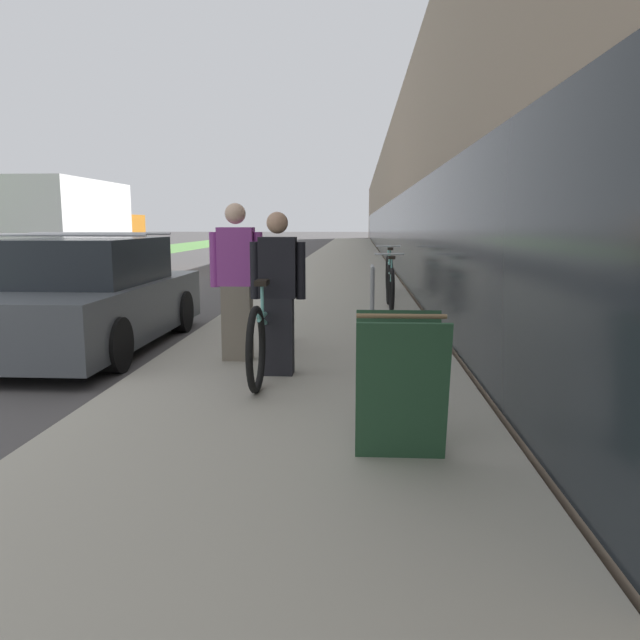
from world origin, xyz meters
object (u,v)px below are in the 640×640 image
Objects in this scene: parked_sedan_curbside at (88,299)px; moving_truck at (67,231)px; person_rider at (278,294)px; sandwich_board_sign at (400,384)px; person_bystander at (237,282)px; tandem_bicycle at (273,327)px; cruiser_bike_middle at (389,274)px; cruiser_bike_nearest at (390,286)px; bike_rack_hoop at (372,288)px.

moving_truck is at bearing 116.44° from parked_sedan_curbside.
sandwich_board_sign is (1.03, -2.04, -0.33)m from person_rider.
moving_truck is (-6.84, 10.59, 0.41)m from person_bystander.
person_bystander reaches higher than parked_sedan_curbside.
person_bystander reaches higher than tandem_bicycle.
person_bystander reaches higher than cruiser_bike_middle.
moving_truck is (-8.77, 4.06, 0.84)m from cruiser_bike_middle.
person_bystander is (-0.52, 0.63, 0.05)m from person_rider.
bike_rack_hoop is at bearing -102.35° from cruiser_bike_nearest.
cruiser_bike_middle is 2.13× the size of sandwich_board_sign.
tandem_bicycle is 3.06m from bike_rack_hoop.
sandwich_board_sign is 5.28m from parked_sedan_curbside.
tandem_bicycle is at bearing 106.21° from person_rider.
tandem_bicycle is 3.19× the size of sandwich_board_sign.
person_bystander reaches higher than bike_rack_hoop.
parked_sedan_curbside reaches higher than sandwich_board_sign.
person_rider reaches higher than sandwich_board_sign.
bike_rack_hoop is 0.44× the size of cruiser_bike_middle.
sandwich_board_sign is (1.56, -2.67, -0.38)m from person_bystander.
sandwich_board_sign is at bearing -89.35° from bike_rack_hoop.
sandwich_board_sign is (-0.38, -9.20, 0.04)m from cruiser_bike_middle.
person_bystander reaches higher than sandwich_board_sign.
bike_rack_hoop is at bearing 22.24° from parked_sedan_curbside.
cruiser_bike_nearest is at bearing 37.43° from parked_sedan_curbside.
parked_sedan_curbside reaches higher than cruiser_bike_nearest.
person_bystander is 3.02m from bike_rack_hoop.
person_bystander is 4.56m from cruiser_bike_nearest.
tandem_bicycle is 4.63m from cruiser_bike_nearest.
person_bystander reaches higher than person_rider.
person_rider is at bearing -101.13° from cruiser_bike_middle.
sandwich_board_sign is 15.71m from moving_truck.
cruiser_bike_middle is at bearing -24.82° from moving_truck.
cruiser_bike_nearest is (1.42, 4.41, -0.01)m from tandem_bicycle.
person_rider is at bearing -105.37° from cruiser_bike_nearest.
bike_rack_hoop is (0.97, 3.23, -0.27)m from person_rider.
cruiser_bike_middle reaches higher than cruiser_bike_nearest.
cruiser_bike_nearest is (1.31, 4.78, -0.39)m from person_rider.
moving_truck reaches higher than person_bystander.
moving_truck is (-7.25, 10.85, 0.85)m from tandem_bicycle.
person_bystander is at bearing -57.16° from moving_truck.
bike_rack_hoop is 3.91m from parked_sedan_curbside.
sandwich_board_sign is at bearing -59.76° from person_bystander.
person_rider reaches higher than parked_sedan_curbside.
bike_rack_hoop is 3.96m from cruiser_bike_middle.
person_rider is 3.38m from bike_rack_hoop.
person_bystander is 0.39× the size of parked_sedan_curbside.
cruiser_bike_nearest is 0.30× the size of moving_truck.
cruiser_bike_nearest is at bearing -36.60° from moving_truck.
moving_truck is (-8.33, 7.99, 0.74)m from bike_rack_hoop.
cruiser_bike_nearest is at bearing 66.15° from person_bystander.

